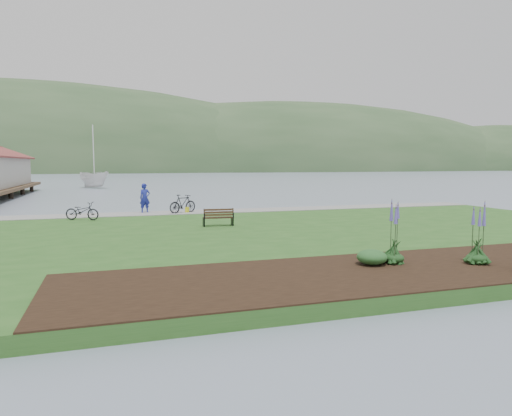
{
  "coord_description": "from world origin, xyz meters",
  "views": [
    {
      "loc": [
        -7.29,
        -20.59,
        3.38
      ],
      "look_at": [
        -0.89,
        -0.43,
        1.3
      ],
      "focal_mm": 32.0,
      "sensor_mm": 36.0,
      "label": 1
    }
  ],
  "objects": [
    {
      "name": "ground",
      "position": [
        0.0,
        0.0,
        0.0
      ],
      "size": [
        600.0,
        600.0,
        0.0
      ],
      "primitive_type": "plane",
      "color": "slate",
      "rests_on": "ground"
    },
    {
      "name": "lawn",
      "position": [
        0.0,
        -2.0,
        0.2
      ],
      "size": [
        34.0,
        20.0,
        0.4
      ],
      "primitive_type": "cube",
      "color": "#25501C",
      "rests_on": "ground"
    },
    {
      "name": "shoreline_path",
      "position": [
        0.0,
        6.9,
        0.42
      ],
      "size": [
        34.0,
        2.2,
        0.03
      ],
      "primitive_type": "cube",
      "color": "gray",
      "rests_on": "lawn"
    },
    {
      "name": "garden_bed",
      "position": [
        3.0,
        -9.8,
        0.42
      ],
      "size": [
        24.0,
        4.4,
        0.04
      ],
      "primitive_type": "cube",
      "color": "black",
      "rests_on": "lawn"
    },
    {
      "name": "far_hillside",
      "position": [
        20.0,
        170.0,
        0.0
      ],
      "size": [
        580.0,
        80.0,
        38.0
      ],
      "primitive_type": null,
      "color": "#2F4D2B",
      "rests_on": "ground"
    },
    {
      "name": "park_bench",
      "position": [
        -2.49,
        0.45,
        0.84
      ],
      "size": [
        1.46,
        0.67,
        0.88
      ],
      "rotation": [
        0.0,
        0.0,
        -0.07
      ],
      "color": "black",
      "rests_on": "lawn"
    },
    {
      "name": "person",
      "position": [
        -5.4,
        7.5,
        1.44
      ],
      "size": [
        0.87,
        0.7,
        2.08
      ],
      "primitive_type": "imported",
      "rotation": [
        0.0,
        0.0,
        0.27
      ],
      "color": "navy",
      "rests_on": "lawn"
    },
    {
      "name": "bicycle_a",
      "position": [
        -8.8,
        4.86,
        0.88
      ],
      "size": [
        1.34,
        1.93,
        0.96
      ],
      "primitive_type": "imported",
      "rotation": [
        0.0,
        0.0,
        1.14
      ],
      "color": "black",
      "rests_on": "lawn"
    },
    {
      "name": "bicycle_b",
      "position": [
        -3.25,
        6.7,
        0.96
      ],
      "size": [
        1.32,
        1.9,
        1.12
      ],
      "primitive_type": "imported",
      "rotation": [
        0.0,
        0.0,
        2.04
      ],
      "color": "black",
      "rests_on": "lawn"
    },
    {
      "name": "sailboat",
      "position": [
        -9.48,
        45.4,
        0.0
      ],
      "size": [
        14.31,
        14.37,
        27.25
      ],
      "primitive_type": "imported",
      "rotation": [
        0.0,
        0.0,
        0.55
      ],
      "color": "silver",
      "rests_on": "ground"
    },
    {
      "name": "pannier",
      "position": [
        -2.97,
        6.83,
        0.57
      ],
      "size": [
        0.29,
        0.36,
        0.33
      ],
      "primitive_type": "cube",
      "rotation": [
        0.0,
        0.0,
        -0.32
      ],
      "color": "yellow",
      "rests_on": "lawn"
    },
    {
      "name": "echium_0",
      "position": [
        2.92,
        -9.97,
        1.14
      ],
      "size": [
        0.62,
        0.62,
        1.9
      ],
      "color": "#133614",
      "rests_on": "garden_bed"
    },
    {
      "name": "echium_4",
      "position": [
        0.6,
        -9.19,
        1.3
      ],
      "size": [
        0.62,
        0.62,
        2.25
      ],
      "color": "#133614",
      "rests_on": "garden_bed"
    },
    {
      "name": "shrub_0",
      "position": [
        -0.13,
        -9.18,
        0.66
      ],
      "size": [
        0.88,
        0.88,
        0.44
      ],
      "primitive_type": "ellipsoid",
      "color": "#1E4C21",
      "rests_on": "garden_bed"
    }
  ]
}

